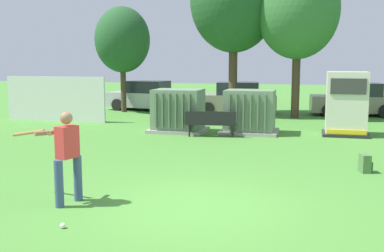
# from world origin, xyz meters

# --- Properties ---
(ground_plane) EXTENTS (96.00, 96.00, 0.00)m
(ground_plane) POSITION_xyz_m (0.00, 0.00, 0.00)
(ground_plane) COLOR #478433
(fence_panel) EXTENTS (4.80, 0.12, 2.00)m
(fence_panel) POSITION_xyz_m (-9.05, 10.50, 1.00)
(fence_panel) COLOR silver
(fence_panel) RESTS_ON ground
(transformer_west) EXTENTS (2.10, 1.70, 1.62)m
(transformer_west) POSITION_xyz_m (-2.83, 8.83, 0.79)
(transformer_west) COLOR #9E9B93
(transformer_west) RESTS_ON ground
(transformer_mid_west) EXTENTS (2.10, 1.70, 1.62)m
(transformer_mid_west) POSITION_xyz_m (-0.14, 9.11, 0.79)
(transformer_mid_west) COLOR #9E9B93
(transformer_mid_west) RESTS_ON ground
(generator_enclosure) EXTENTS (1.60, 1.40, 2.30)m
(generator_enclosure) POSITION_xyz_m (3.29, 9.49, 1.14)
(generator_enclosure) COLOR #262626
(generator_enclosure) RESTS_ON ground
(park_bench) EXTENTS (1.84, 0.62, 0.92)m
(park_bench) POSITION_xyz_m (-1.37, 7.92, 0.54)
(park_bench) COLOR black
(park_bench) RESTS_ON ground
(batter) EXTENTS (1.60, 0.77, 1.74)m
(batter) POSITION_xyz_m (-2.36, -0.38, 0.98)
(batter) COLOR #384C75
(batter) RESTS_ON ground
(sports_ball) EXTENTS (0.09, 0.09, 0.09)m
(sports_ball) POSITION_xyz_m (-1.75, -1.60, 0.04)
(sports_ball) COLOR white
(sports_ball) RESTS_ON ground
(backpack) EXTENTS (0.32, 0.36, 0.44)m
(backpack) POSITION_xyz_m (3.36, 3.61, 0.21)
(backpack) COLOR #4C723F
(backpack) RESTS_ON ground
(tree_left) EXTENTS (2.89, 2.89, 5.52)m
(tree_left) POSITION_xyz_m (-7.62, 14.91, 3.79)
(tree_left) COLOR #4C3828
(tree_left) RESTS_ON ground
(tree_center_left) EXTENTS (4.28, 4.28, 8.18)m
(tree_center_left) POSITION_xyz_m (-1.75, 14.91, 5.61)
(tree_center_left) COLOR #4C3828
(tree_center_left) RESTS_ON ground
(tree_center_right) EXTENTS (3.83, 3.83, 7.32)m
(tree_center_right) POSITION_xyz_m (1.34, 14.53, 5.02)
(tree_center_right) COLOR #4C3828
(tree_center_right) RESTS_ON ground
(parked_car_leftmost) EXTENTS (4.41, 2.38, 1.62)m
(parked_car_leftmost) POSITION_xyz_m (-6.77, 16.06, 0.75)
(parked_car_leftmost) COLOR #B2B2B7
(parked_car_leftmost) RESTS_ON ground
(parked_car_left_of_center) EXTENTS (4.38, 2.31, 1.62)m
(parked_car_left_of_center) POSITION_xyz_m (-1.72, 15.64, 0.75)
(parked_car_left_of_center) COLOR gray
(parked_car_left_of_center) RESTS_ON ground
(parked_car_right_of_center) EXTENTS (4.32, 2.17, 1.62)m
(parked_car_right_of_center) POSITION_xyz_m (4.19, 16.21, 0.75)
(parked_car_right_of_center) COLOR gray
(parked_car_right_of_center) RESTS_ON ground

